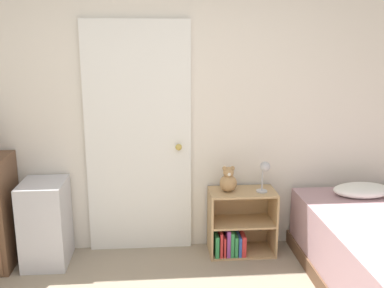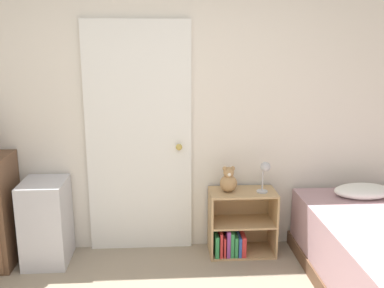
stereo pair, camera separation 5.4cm
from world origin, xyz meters
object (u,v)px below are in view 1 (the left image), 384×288
(storage_bin, at_px, (46,223))
(bookshelf, at_px, (237,228))
(teddy_bear, at_px, (228,181))
(desk_lamp, at_px, (264,171))

(storage_bin, relative_size, bookshelf, 1.24)
(storage_bin, distance_m, teddy_bear, 1.58)
(bookshelf, relative_size, teddy_bear, 2.55)
(teddy_bear, bearing_deg, storage_bin, -178.05)
(storage_bin, distance_m, bookshelf, 1.64)
(bookshelf, height_order, desk_lamp, desk_lamp)
(bookshelf, xyz_separation_m, desk_lamp, (0.22, -0.04, 0.54))
(storage_bin, xyz_separation_m, desk_lamp, (1.85, 0.01, 0.41))
(storage_bin, bearing_deg, desk_lamp, 0.33)
(bookshelf, bearing_deg, storage_bin, -178.09)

